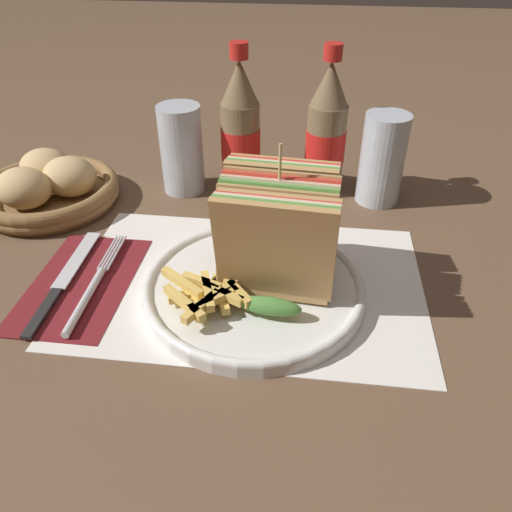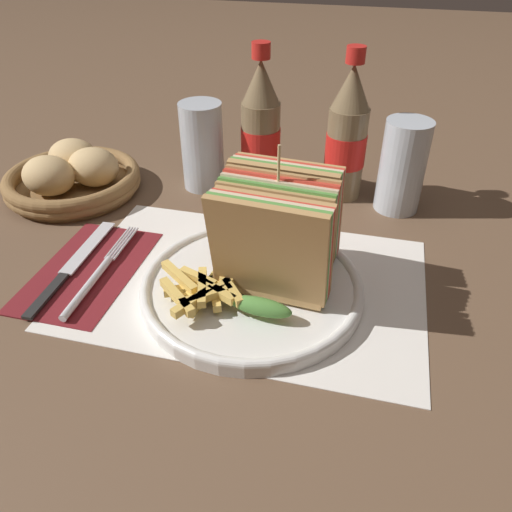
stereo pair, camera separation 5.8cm
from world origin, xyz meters
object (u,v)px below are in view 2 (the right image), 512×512
knife (72,266)px  coke_bottle_near (261,131)px  plate_main (252,286)px  bread_basket (73,177)px  coke_bottle_far (347,137)px  glass_near (401,172)px  club_sandwich (277,233)px  fork (95,277)px  glass_far (202,146)px

knife → coke_bottle_near: (0.18, 0.27, 0.09)m
plate_main → bread_basket: bearing=152.1°
coke_bottle_far → glass_near: size_ratio=1.64×
club_sandwich → glass_near: 0.27m
knife → bread_basket: (-0.11, 0.19, 0.02)m
fork → knife: size_ratio=0.94×
fork → coke_bottle_far: (0.26, 0.29, 0.09)m
coke_bottle_far → glass_far: bearing=-174.0°
glass_near → coke_bottle_near: bearing=176.3°
coke_bottle_near → coke_bottle_far: same height
knife → coke_bottle_far: bearing=41.0°
knife → glass_near: glass_near is taller
plate_main → fork: size_ratio=1.37×
coke_bottle_near → bread_basket: size_ratio=1.06×
fork → glass_far: glass_far is taller
knife → coke_bottle_near: bearing=55.4°
glass_near → bread_basket: bearing=-171.9°
coke_bottle_near → bread_basket: bearing=-163.4°
glass_far → bread_basket: glass_far is taller
fork → bread_basket: (-0.15, 0.20, 0.02)m
bread_basket → glass_near: bearing=8.1°
club_sandwich → fork: 0.23m
glass_far → bread_basket: bearing=-160.3°
bread_basket → coke_bottle_near: bearing=16.6°
coke_bottle_far → plate_main: bearing=-105.5°
fork → coke_bottle_near: (0.13, 0.29, 0.09)m
plate_main → coke_bottle_far: coke_bottle_far is taller
plate_main → knife: (-0.23, -0.01, -0.00)m
coke_bottle_near → bread_basket: coke_bottle_near is taller
glass_near → knife: bearing=-146.5°
club_sandwich → bread_basket: (-0.36, 0.16, -0.05)m
coke_bottle_near → coke_bottle_far: bearing=3.5°
club_sandwich → glass_near: bearing=60.0°
plate_main → coke_bottle_near: bearing=101.5°
club_sandwich → glass_far: (-0.17, 0.23, -0.01)m
fork → glass_near: (0.35, 0.27, 0.05)m
club_sandwich → coke_bottle_near: coke_bottle_near is taller
coke_bottle_near → plate_main: bearing=-78.5°
club_sandwich → coke_bottle_near: bearing=107.7°
knife → fork: bearing=-22.5°
knife → coke_bottle_far: (0.30, 0.28, 0.09)m
club_sandwich → coke_bottle_far: (0.05, 0.25, 0.02)m
glass_far → knife: bearing=-108.8°
plate_main → bread_basket: (-0.33, 0.18, 0.01)m
club_sandwich → glass_far: size_ratio=1.24×
club_sandwich → coke_bottle_near: (-0.08, 0.25, 0.02)m
glass_far → bread_basket: (-0.19, -0.07, -0.04)m
glass_near → glass_far: same height
coke_bottle_near → bread_basket: 0.30m
fork → glass_near: 0.44m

